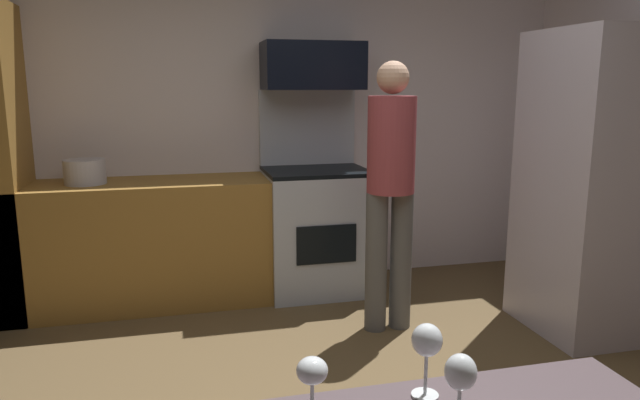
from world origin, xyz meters
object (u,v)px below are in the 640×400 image
at_px(oven_range, 315,225).
at_px(microwave, 313,66).
at_px(refrigerator, 606,184).
at_px(stock_pot, 85,172).
at_px(wine_glass_far, 312,375).
at_px(person_cook, 390,183).
at_px(wine_glass_near, 427,344).
at_px(wine_glass_extra, 460,377).

xyz_separation_m(oven_range, microwave, (0.00, 0.09, 1.19)).
xyz_separation_m(oven_range, refrigerator, (1.62, -1.14, 0.43)).
height_order(microwave, stock_pot, microwave).
bearing_deg(wine_glass_far, person_cook, 65.77).
distance_m(refrigerator, wine_glass_far, 3.15).
bearing_deg(wine_glass_near, stock_pot, 109.55).
distance_m(wine_glass_near, stock_pot, 3.35).
distance_m(wine_glass_extra, stock_pot, 3.48).
height_order(microwave, wine_glass_extra, microwave).
bearing_deg(microwave, wine_glass_near, -98.96).
bearing_deg(refrigerator, wine_glass_near, -136.64).
bearing_deg(oven_range, microwave, 90.00).
bearing_deg(wine_glass_extra, stock_pot, 108.95).
xyz_separation_m(microwave, wine_glass_near, (-0.51, -3.23, -0.69)).
bearing_deg(microwave, person_cook, -72.93).
bearing_deg(refrigerator, oven_range, 144.94).
bearing_deg(person_cook, wine_glass_extra, -107.78).
relative_size(wine_glass_near, stock_pot, 0.61).
height_order(wine_glass_near, wine_glass_far, wine_glass_near).
bearing_deg(oven_range, refrigerator, -35.06).
relative_size(refrigerator, person_cook, 1.11).
bearing_deg(refrigerator, person_cook, 167.40).
distance_m(oven_range, person_cook, 0.99).
distance_m(refrigerator, wine_glass_near, 2.93).
bearing_deg(wine_glass_far, oven_range, 76.37).
xyz_separation_m(wine_glass_extra, stock_pot, (-1.13, 3.29, -0.03)).
relative_size(oven_range, microwave, 2.07).
height_order(oven_range, wine_glass_far, oven_range).
distance_m(microwave, wine_glass_near, 3.34).
bearing_deg(wine_glass_far, wine_glass_near, 7.66).
xyz_separation_m(microwave, stock_pot, (-1.63, -0.08, -0.72)).
xyz_separation_m(person_cook, wine_glass_far, (-1.06, -2.35, 0.04)).
bearing_deg(wine_glass_far, refrigerator, 40.55).
bearing_deg(oven_range, person_cook, -71.31).
bearing_deg(wine_glass_extra, refrigerator, 45.36).
height_order(wine_glass_near, wine_glass_extra, wine_glass_near).
xyz_separation_m(microwave, person_cook, (0.28, -0.92, -0.74)).
bearing_deg(wine_glass_near, oven_range, 80.80).
relative_size(wine_glass_near, wine_glass_extra, 1.04).
bearing_deg(oven_range, wine_glass_extra, -98.67).
xyz_separation_m(wine_glass_far, wine_glass_extra, (0.27, -0.10, 0.01)).
bearing_deg(microwave, stock_pot, -177.19).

